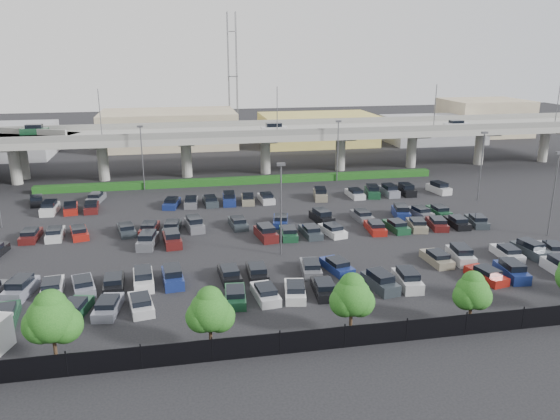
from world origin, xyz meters
name	(u,v)px	position (x,y,z in m)	size (l,w,h in m)	color
ground	(269,231)	(0.00, 0.00, 0.00)	(280.00, 280.00, 0.00)	black
overpass	(236,136)	(-0.25, 31.99, 6.97)	(150.00, 13.00, 15.80)	gray
hedge	(243,181)	(0.00, 25.00, 0.55)	(66.00, 1.60, 1.10)	#124012
fence	(331,338)	(-0.05, -28.00, 0.90)	(70.00, 0.10, 2.00)	black
tree_row	(336,297)	(0.70, -26.53, 3.52)	(65.07, 3.66, 5.94)	#332316
parked_cars	(266,236)	(-0.90, -3.26, 0.61)	(63.16, 41.69, 1.67)	slate
light_poles	(232,180)	(-4.13, 2.00, 6.24)	(66.90, 48.38, 10.30)	#4D4D52
distant_buildings	(275,128)	(12.38, 61.81, 3.74)	(138.00, 24.00, 9.00)	gray
comm_tower	(233,74)	(4.00, 74.00, 15.61)	(2.40, 2.40, 30.00)	#4D4D52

